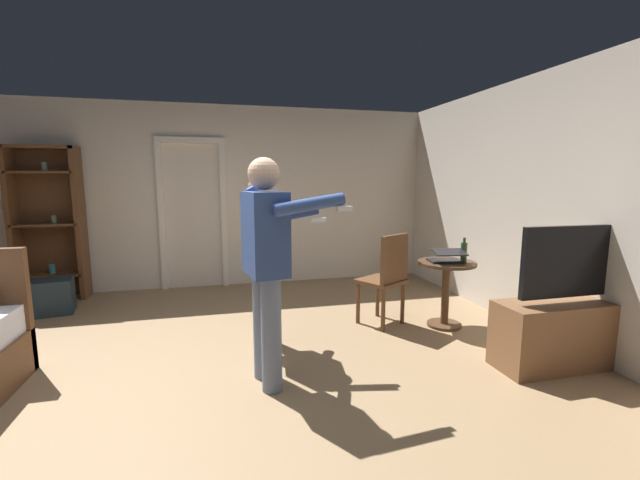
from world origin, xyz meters
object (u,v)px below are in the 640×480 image
person_blue_shirt (267,256)px  suitcase_dark (48,297)px  laptop (446,258)px  bottle_on_table (464,252)px  wooden_chair (387,276)px  side_table (446,283)px  bookshelf (49,219)px  person_striped_shirt (263,250)px  tv_flatscreen (567,325)px

person_blue_shirt → suitcase_dark: person_blue_shirt is taller
laptop → bottle_on_table: size_ratio=1.44×
laptop → wooden_chair: 0.64m
wooden_chair → person_blue_shirt: size_ratio=0.58×
side_table → person_blue_shirt: person_blue_shirt is taller
suitcase_dark → bottle_on_table: bearing=-29.7°
bookshelf → wooden_chair: size_ratio=1.99×
bookshelf → person_striped_shirt: bookshelf is taller
person_blue_shirt → suitcase_dark: bearing=135.7°
laptop → suitcase_dark: bearing=160.4°
side_table → person_striped_shirt: bearing=-177.6°
tv_flatscreen → bottle_on_table: bearing=109.9°
wooden_chair → suitcase_dark: size_ratio=1.96×
person_striped_shirt → tv_flatscreen: bearing=-22.1°
bottle_on_table → person_striped_shirt: size_ratio=0.17×
laptop → person_blue_shirt: (-1.93, -0.73, 0.24)m
side_table → laptop: (-0.04, -0.04, 0.28)m
side_table → person_blue_shirt: (-1.96, -0.78, 0.52)m
bottle_on_table → suitcase_dark: 4.70m
bookshelf → side_table: bookshelf is taller
wooden_chair → suitcase_dark: 3.89m
bookshelf → person_blue_shirt: bookshelf is taller
person_striped_shirt → suitcase_dark: bearing=146.5°
wooden_chair → bottle_on_table: bearing=-19.1°
laptop → person_blue_shirt: 2.07m
side_table → bottle_on_table: bottle_on_table is taller
side_table → laptop: size_ratio=1.86×
wooden_chair → person_striped_shirt: person_striped_shirt is taller
laptop → wooden_chair: bearing=158.7°
laptop → person_striped_shirt: person_striped_shirt is taller
bottle_on_table → person_blue_shirt: bearing=-161.7°
laptop → bottle_on_table: 0.19m
bookshelf → laptop: bearing=-26.6°
bookshelf → laptop: size_ratio=5.24×
person_striped_shirt → laptop: bearing=1.2°
bookshelf → side_table: bearing=-26.0°
bookshelf → wooden_chair: bearing=-27.3°
tv_flatscreen → wooden_chair: tv_flatscreen is taller
person_blue_shirt → bookshelf: bearing=130.1°
bookshelf → person_striped_shirt: (2.50, -2.24, -0.14)m
bookshelf → person_striped_shirt: size_ratio=1.24×
laptop → bottle_on_table: (0.18, -0.04, 0.06)m
bookshelf → suitcase_dark: bookshelf is taller
bookshelf → bottle_on_table: bearing=-26.1°
person_blue_shirt → wooden_chair: bearing=34.9°
side_table → bottle_on_table: bearing=-29.7°
bottle_on_table → person_blue_shirt: (-2.10, -0.70, 0.18)m
tv_flatscreen → suitcase_dark: 5.38m
side_table → person_striped_shirt: (-1.92, -0.08, 0.45)m
bottle_on_table → person_striped_shirt: (-2.06, -0.00, 0.11)m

